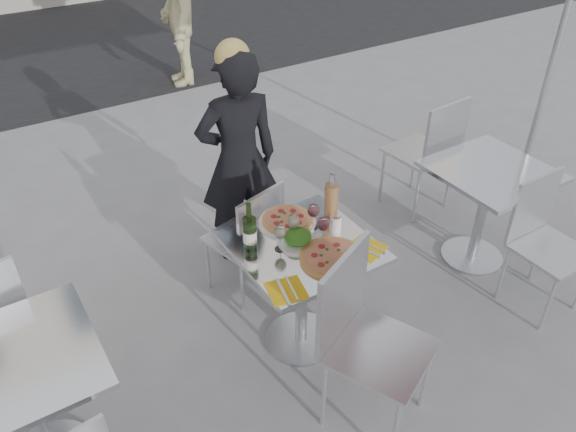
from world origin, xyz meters
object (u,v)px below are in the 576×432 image
chair_far (250,234)px  napkin_right (366,248)px  wineglass_white_a (280,233)px  wineglass_white_b (293,222)px  pedestrian_b (173,8)px  wine_bottle (250,232)px  salad_plate (298,238)px  chair_near (363,330)px  side_chair_rnear (543,233)px  side_chair_rfar (431,147)px  woman_diner (238,160)px  wineglass_red_a (323,225)px  pizza_near (333,258)px  napkin_left (286,290)px  side_table_left (23,393)px  pizza_far (287,221)px  carafe (331,200)px  wineglass_red_b (313,211)px  sugar_shaker (336,222)px  side_table_right (486,196)px  main_table (302,274)px

chair_far → napkin_right: chair_far is taller
wineglass_white_a → wineglass_white_b: 0.12m
pedestrian_b → wine_bottle: (-1.30, -4.13, -0.02)m
wineglass_white_a → salad_plate: bearing=-3.6°
chair_near → side_chair_rnear: (1.50, 0.09, -0.07)m
side_chair_rfar → woman_diner: woman_diner is taller
woman_diner → salad_plate: 0.95m
wine_bottle → wineglass_red_a: bearing=-21.4°
wineglass_red_a → napkin_right: wineglass_red_a is taller
napkin_right → wineglass_red_a: bearing=112.6°
pizza_near → napkin_left: (-0.33, -0.08, -0.01)m
chair_near → napkin_right: bearing=26.2°
side_table_left → woman_diner: size_ratio=0.49×
side_chair_rfar → woman_diner: (-1.50, 0.30, 0.19)m
pizza_far → wineglass_white_b: bearing=-109.0°
pizza_near → pizza_far: size_ratio=1.06×
carafe → wineglass_white_a: bearing=-166.5°
pizza_near → wineglass_red_b: 0.31m
side_chair_rnear → salad_plate: bearing=161.6°
pizza_far → napkin_right: 0.48m
wineglass_white_b → woman_diner: bearing=81.4°
chair_far → carafe: bearing=113.2°
woman_diner → sugar_shaker: (0.10, -0.95, 0.04)m
side_table_right → side_chair_rfar: size_ratio=0.77×
wine_bottle → sugar_shaker: size_ratio=2.76×
napkin_right → side_chair_rnear: bearing=-30.9°
side_table_right → main_table: bearing=180.0°
wineglass_white_b → wineglass_white_a: bearing=-157.7°
pedestrian_b → wineglass_red_b: bearing=1.1°
wineglass_white_b → salad_plate: bearing=-96.9°
woman_diner → carafe: bearing=110.2°
woman_diner → wineglass_white_a: 0.97m
chair_near → napkin_left: (-0.26, 0.29, 0.16)m
chair_near → napkin_left: size_ratio=4.70×
pizza_near → wineglass_white_b: size_ratio=2.21×
chair_far → chair_near: chair_near is taller
wine_bottle → pizza_far: bearing=18.6°
wine_bottle → carafe: 0.54m
chair_near → wineglass_white_b: (0.00, 0.63, 0.26)m
salad_plate → side_table_right: bearing=-1.0°
side_chair_rnear → wineglass_red_a: 1.49m
wineglass_red_b → salad_plate: bearing=-153.4°
side_table_left → wine_bottle: size_ratio=2.54×
chair_far → salad_plate: size_ratio=3.84×
pizza_near → wineglass_red_b: (0.07, 0.29, 0.10)m
pizza_far → wineglass_red_b: bearing=-48.5°
wineglass_red_b → side_chair_rnear: bearing=-22.8°
wineglass_white_a → pizza_far: bearing=48.8°
chair_far → side_chair_rfar: bearing=169.4°
wine_bottle → sugar_shaker: (0.49, -0.10, -0.06)m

